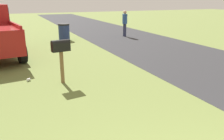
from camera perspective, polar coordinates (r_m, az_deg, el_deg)
road_asphalt at (r=9.69m, az=20.32°, el=1.85°), size 60.00×5.03×0.01m
mailbox at (r=6.75m, az=-12.16°, el=4.98°), size 0.27×0.53×1.25m
trash_bin at (r=14.14m, az=-11.41°, el=8.95°), size 0.65×0.65×0.93m
pedestrian at (r=15.13m, az=3.08°, el=11.48°), size 0.49×0.30×1.60m
litter_cup_midfield_a at (r=7.42m, az=-19.36°, el=-2.21°), size 0.12×0.13×0.08m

